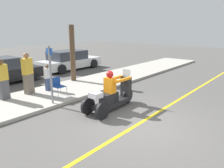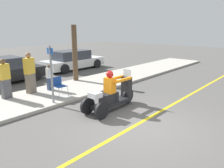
{
  "view_description": "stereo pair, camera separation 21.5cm",
  "coord_description": "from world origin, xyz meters",
  "px_view_note": "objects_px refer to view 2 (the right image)",
  "views": [
    {
      "loc": [
        -5.41,
        -3.43,
        2.97
      ],
      "look_at": [
        0.47,
        1.47,
        0.98
      ],
      "focal_mm": 35.0,
      "sensor_mm": 36.0,
      "label": 1
    },
    {
      "loc": [
        -5.27,
        -3.59,
        2.97
      ],
      "look_at": [
        0.47,
        1.47,
        0.98
      ],
      "focal_mm": 35.0,
      "sensor_mm": 36.0,
      "label": 2
    }
  ],
  "objects_px": {
    "spectator_near_curb": "(50,78)",
    "folding_chair_set_back": "(59,84)",
    "spectator_end_of_line": "(5,80)",
    "tree_trunk": "(75,53)",
    "street_sign": "(51,72)",
    "parked_car_lot_far": "(0,71)",
    "spectator_mid_group": "(30,74)",
    "parked_car_lot_left": "(73,60)",
    "motorcycle_trike": "(112,96)"
  },
  "relations": [
    {
      "from": "street_sign",
      "to": "spectator_near_curb",
      "type": "bearing_deg",
      "value": 60.08
    },
    {
      "from": "spectator_end_of_line",
      "to": "street_sign",
      "type": "relative_size",
      "value": 0.75
    },
    {
      "from": "spectator_near_curb",
      "to": "folding_chair_set_back",
      "type": "distance_m",
      "value": 1.13
    },
    {
      "from": "motorcycle_trike",
      "to": "folding_chair_set_back",
      "type": "distance_m",
      "value": 2.59
    },
    {
      "from": "spectator_end_of_line",
      "to": "street_sign",
      "type": "xyz_separation_m",
      "value": [
        0.95,
        -1.91,
        0.4
      ]
    },
    {
      "from": "spectator_end_of_line",
      "to": "spectator_mid_group",
      "type": "height_order",
      "value": "spectator_mid_group"
    },
    {
      "from": "spectator_end_of_line",
      "to": "spectator_near_curb",
      "type": "height_order",
      "value": "spectator_end_of_line"
    },
    {
      "from": "motorcycle_trike",
      "to": "spectator_near_curb",
      "type": "xyz_separation_m",
      "value": [
        -0.27,
        3.62,
        0.17
      ]
    },
    {
      "from": "spectator_mid_group",
      "to": "folding_chair_set_back",
      "type": "relative_size",
      "value": 2.2
    },
    {
      "from": "spectator_near_curb",
      "to": "street_sign",
      "type": "height_order",
      "value": "street_sign"
    },
    {
      "from": "spectator_end_of_line",
      "to": "spectator_near_curb",
      "type": "distance_m",
      "value": 1.93
    },
    {
      "from": "spectator_mid_group",
      "to": "folding_chair_set_back",
      "type": "distance_m",
      "value": 1.49
    },
    {
      "from": "spectator_end_of_line",
      "to": "parked_car_lot_far",
      "type": "height_order",
      "value": "spectator_end_of_line"
    },
    {
      "from": "folding_chair_set_back",
      "to": "street_sign",
      "type": "xyz_separation_m",
      "value": [
        -0.67,
        -0.55,
        0.69
      ]
    },
    {
      "from": "parked_car_lot_far",
      "to": "tree_trunk",
      "type": "height_order",
      "value": "tree_trunk"
    },
    {
      "from": "parked_car_lot_far",
      "to": "parked_car_lot_left",
      "type": "height_order",
      "value": "parked_car_lot_far"
    },
    {
      "from": "parked_car_lot_far",
      "to": "spectator_near_curb",
      "type": "bearing_deg",
      "value": -77.53
    },
    {
      "from": "tree_trunk",
      "to": "parked_car_lot_far",
      "type": "bearing_deg",
      "value": 133.78
    },
    {
      "from": "parked_car_lot_left",
      "to": "street_sign",
      "type": "distance_m",
      "value": 7.71
    },
    {
      "from": "spectator_near_curb",
      "to": "spectator_mid_group",
      "type": "height_order",
      "value": "spectator_mid_group"
    },
    {
      "from": "folding_chair_set_back",
      "to": "spectator_near_curb",
      "type": "bearing_deg",
      "value": 75.73
    },
    {
      "from": "spectator_mid_group",
      "to": "parked_car_lot_left",
      "type": "xyz_separation_m",
      "value": [
        5.25,
        3.61,
        -0.34
      ]
    },
    {
      "from": "spectator_near_curb",
      "to": "parked_car_lot_far",
      "type": "relative_size",
      "value": 0.27
    },
    {
      "from": "parked_car_lot_far",
      "to": "parked_car_lot_left",
      "type": "bearing_deg",
      "value": 2.88
    },
    {
      "from": "street_sign",
      "to": "parked_car_lot_far",
      "type": "bearing_deg",
      "value": 88.35
    },
    {
      "from": "parked_car_lot_left",
      "to": "folding_chair_set_back",
      "type": "bearing_deg",
      "value": -133.63
    },
    {
      "from": "folding_chair_set_back",
      "to": "parked_car_lot_left",
      "type": "height_order",
      "value": "parked_car_lot_left"
    },
    {
      "from": "spectator_near_curb",
      "to": "street_sign",
      "type": "bearing_deg",
      "value": -119.92
    },
    {
      "from": "spectator_near_curb",
      "to": "tree_trunk",
      "type": "height_order",
      "value": "tree_trunk"
    },
    {
      "from": "spectator_end_of_line",
      "to": "motorcycle_trike",
      "type": "bearing_deg",
      "value": -60.96
    },
    {
      "from": "spectator_mid_group",
      "to": "parked_car_lot_far",
      "type": "distance_m",
      "value": 3.36
    },
    {
      "from": "spectator_near_curb",
      "to": "parked_car_lot_left",
      "type": "xyz_separation_m",
      "value": [
        4.43,
        3.85,
        -0.05
      ]
    },
    {
      "from": "motorcycle_trike",
      "to": "spectator_mid_group",
      "type": "height_order",
      "value": "spectator_mid_group"
    },
    {
      "from": "motorcycle_trike",
      "to": "spectator_end_of_line",
      "type": "height_order",
      "value": "spectator_end_of_line"
    },
    {
      "from": "spectator_end_of_line",
      "to": "tree_trunk",
      "type": "xyz_separation_m",
      "value": [
        3.94,
        0.35,
        0.7
      ]
    },
    {
      "from": "spectator_end_of_line",
      "to": "parked_car_lot_left",
      "type": "bearing_deg",
      "value": 29.46
    },
    {
      "from": "motorcycle_trike",
      "to": "parked_car_lot_left",
      "type": "bearing_deg",
      "value": 60.88
    },
    {
      "from": "folding_chair_set_back",
      "to": "street_sign",
      "type": "bearing_deg",
      "value": -140.52
    },
    {
      "from": "parked_car_lot_far",
      "to": "tree_trunk",
      "type": "distance_m",
      "value": 4.21
    },
    {
      "from": "spectator_mid_group",
      "to": "parked_car_lot_left",
      "type": "distance_m",
      "value": 6.38
    },
    {
      "from": "motorcycle_trike",
      "to": "spectator_near_curb",
      "type": "bearing_deg",
      "value": 94.22
    },
    {
      "from": "spectator_mid_group",
      "to": "street_sign",
      "type": "relative_size",
      "value": 0.82
    },
    {
      "from": "spectator_near_curb",
      "to": "spectator_mid_group",
      "type": "bearing_deg",
      "value": 163.76
    },
    {
      "from": "motorcycle_trike",
      "to": "tree_trunk",
      "type": "bearing_deg",
      "value": 67.33
    },
    {
      "from": "motorcycle_trike",
      "to": "spectator_end_of_line",
      "type": "bearing_deg",
      "value": 119.04
    },
    {
      "from": "folding_chair_set_back",
      "to": "motorcycle_trike",
      "type": "bearing_deg",
      "value": -77.86
    },
    {
      "from": "spectator_near_curb",
      "to": "spectator_end_of_line",
      "type": "bearing_deg",
      "value": 171.78
    },
    {
      "from": "street_sign",
      "to": "motorcycle_trike",
      "type": "bearing_deg",
      "value": -58.6
    },
    {
      "from": "spectator_mid_group",
      "to": "folding_chair_set_back",
      "type": "xyz_separation_m",
      "value": [
        0.55,
        -1.33,
        -0.36
      ]
    },
    {
      "from": "spectator_mid_group",
      "to": "street_sign",
      "type": "bearing_deg",
      "value": -93.56
    }
  ]
}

